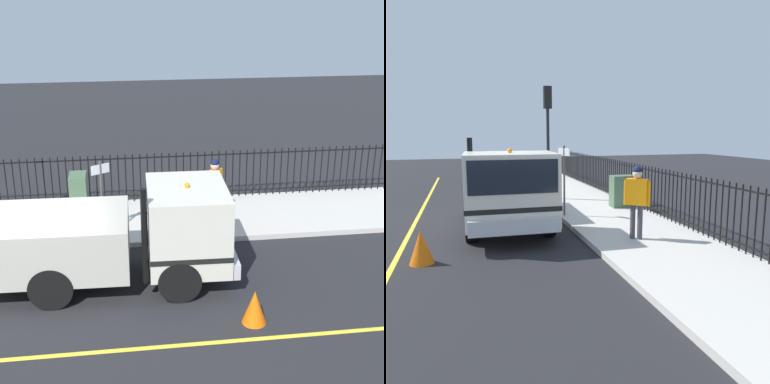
# 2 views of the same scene
# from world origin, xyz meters

# --- Properties ---
(ground_plane) EXTENTS (55.92, 55.92, 0.00)m
(ground_plane) POSITION_xyz_m (0.00, 0.00, 0.00)
(ground_plane) COLOR #232326
(ground_plane) RESTS_ON ground
(sidewalk_slab) EXTENTS (3.11, 25.42, 0.14)m
(sidewalk_slab) POSITION_xyz_m (3.50, 0.00, 0.07)
(sidewalk_slab) COLOR beige
(sidewalk_slab) RESTS_ON ground
(lane_marking) EXTENTS (0.12, 22.87, 0.01)m
(lane_marking) POSITION_xyz_m (-2.45, 0.00, 0.00)
(lane_marking) COLOR yellow
(lane_marking) RESTS_ON ground
(work_truck) EXTENTS (2.43, 5.85, 2.64)m
(work_truck) POSITION_xyz_m (0.24, -2.01, 1.25)
(work_truck) COLOR silver
(work_truck) RESTS_ON ground
(worker_standing) EXTENTS (0.55, 0.51, 1.83)m
(worker_standing) POSITION_xyz_m (3.14, -4.56, 1.27)
(worker_standing) COLOR orange
(worker_standing) RESTS_ON sidewalk_slab
(iron_fence) EXTENTS (0.04, 21.64, 1.52)m
(iron_fence) POSITION_xyz_m (4.93, -0.00, 0.91)
(iron_fence) COLOR black
(iron_fence) RESTS_ON sidewalk_slab
(traffic_light_near) EXTENTS (0.31, 0.22, 4.37)m
(traffic_light_near) POSITION_xyz_m (2.28, 1.72, 3.23)
(traffic_light_near) COLOR black
(traffic_light_near) RESTS_ON sidewalk_slab
(utility_cabinet) EXTENTS (0.81, 0.50, 1.12)m
(utility_cabinet) POSITION_xyz_m (4.42, -0.70, 0.70)
(utility_cabinet) COLOR #4C6B4C
(utility_cabinet) RESTS_ON sidewalk_slab
(traffic_cone) EXTENTS (0.51, 0.51, 0.73)m
(traffic_cone) POSITION_xyz_m (-1.87, -4.52, 0.37)
(traffic_cone) COLOR orange
(traffic_cone) RESTS_ON ground
(street_sign) EXTENTS (0.27, 0.45, 2.22)m
(street_sign) POSITION_xyz_m (2.10, -1.44, 1.54)
(street_sign) COLOR #4C4C4C
(street_sign) RESTS_ON sidewalk_slab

